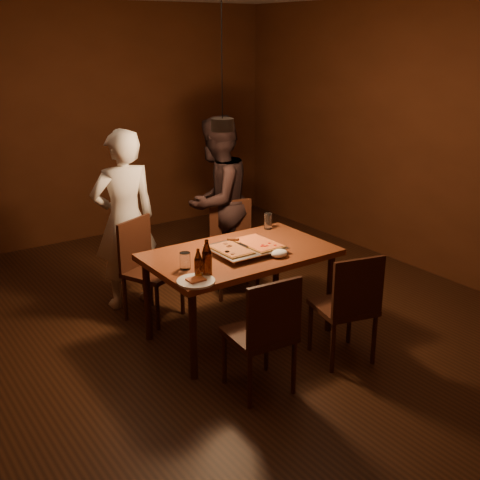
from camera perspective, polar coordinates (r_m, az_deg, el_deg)
room_shell at (r=4.86m, az=-1.64°, el=6.77°), size 6.00×6.00×6.00m
dining_table at (r=4.91m, az=0.00°, el=-1.92°), size 1.50×0.90×0.75m
chair_far_left at (r=5.37m, az=-9.02°, el=-1.85°), size 0.56×0.56×0.49m
chair_far_right at (r=5.87m, az=-0.69°, el=0.19°), size 0.54×0.54×0.49m
chair_near_left at (r=4.15m, az=2.44°, el=-8.11°), size 0.45×0.45×0.49m
chair_near_right at (r=4.62m, az=10.35°, el=-5.50°), size 0.51×0.51×0.49m
pizza_tray at (r=4.86m, az=0.55°, el=-0.91°), size 0.57×0.48×0.05m
pizza_meat at (r=4.76m, az=-0.87°, el=-0.88°), size 0.23×0.36×0.02m
pizza_cheese at (r=4.91m, az=1.73°, el=-0.28°), size 0.27×0.42×0.02m
spatula at (r=4.86m, az=0.40°, el=-0.42°), size 0.15×0.25×0.04m
beer_bottle_a at (r=4.33m, az=-3.98°, el=-2.25°), size 0.06×0.06×0.22m
beer_bottle_b at (r=4.35m, az=-3.16°, el=-1.73°), size 0.07×0.07×0.28m
water_glass_left at (r=4.52m, az=-5.23°, el=-1.99°), size 0.08×0.08×0.13m
water_glass_right at (r=5.43m, az=2.68°, el=1.80°), size 0.07×0.07×0.15m
plate_slice at (r=4.30m, az=-4.20°, el=-3.91°), size 0.28×0.28×0.03m
napkin at (r=4.76m, az=3.72°, el=-1.27°), size 0.15×0.11×0.06m
diner_white at (r=5.54m, az=-10.89°, el=1.87°), size 0.62×0.42×1.66m
diner_dark at (r=6.01m, az=-2.22°, el=3.69°), size 1.01×0.92×1.69m
pendant_lamp at (r=4.79m, az=-1.68°, el=10.99°), size 0.18×0.18×1.10m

